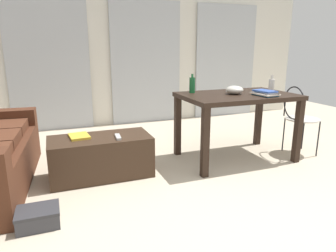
{
  "coord_description": "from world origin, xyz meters",
  "views": [
    {
      "loc": [
        -1.55,
        -1.63,
        1.3
      ],
      "look_at": [
        -0.35,
        1.53,
        0.43
      ],
      "focal_mm": 32.85,
      "sensor_mm": 36.0,
      "label": 1
    }
  ],
  "objects_px": {
    "tv_remote_primary": "(118,137)",
    "scissors": "(228,91)",
    "book_stack": "(265,93)",
    "shoebox": "(38,217)",
    "coffee_table": "(101,156)",
    "bowl": "(235,90)",
    "magazine": "(79,136)",
    "wire_chair": "(298,113)",
    "craft_table": "(237,103)",
    "bottle_far": "(192,85)",
    "bottle_near": "(271,85)"
  },
  "relations": [
    {
      "from": "craft_table",
      "to": "tv_remote_primary",
      "type": "bearing_deg",
      "value": -177.75
    },
    {
      "from": "wire_chair",
      "to": "bottle_near",
      "type": "height_order",
      "value": "bottle_near"
    },
    {
      "from": "coffee_table",
      "to": "tv_remote_primary",
      "type": "bearing_deg",
      "value": -28.84
    },
    {
      "from": "bowl",
      "to": "tv_remote_primary",
      "type": "relative_size",
      "value": 1.07
    },
    {
      "from": "bottle_far",
      "to": "bowl",
      "type": "bearing_deg",
      "value": -32.04
    },
    {
      "from": "bottle_far",
      "to": "tv_remote_primary",
      "type": "distance_m",
      "value": 1.1
    },
    {
      "from": "bowl",
      "to": "scissors",
      "type": "xyz_separation_m",
      "value": [
        0.06,
        0.24,
        -0.04
      ]
    },
    {
      "from": "craft_table",
      "to": "tv_remote_primary",
      "type": "xyz_separation_m",
      "value": [
        -1.41,
        -0.06,
        -0.24
      ]
    },
    {
      "from": "wire_chair",
      "to": "bottle_near",
      "type": "bearing_deg",
      "value": 159.45
    },
    {
      "from": "wire_chair",
      "to": "scissors",
      "type": "bearing_deg",
      "value": 153.74
    },
    {
      "from": "scissors",
      "to": "tv_remote_primary",
      "type": "distance_m",
      "value": 1.5
    },
    {
      "from": "book_stack",
      "to": "shoebox",
      "type": "distance_m",
      "value": 2.55
    },
    {
      "from": "coffee_table",
      "to": "book_stack",
      "type": "relative_size",
      "value": 3.42
    },
    {
      "from": "coffee_table",
      "to": "bottle_far",
      "type": "height_order",
      "value": "bottle_far"
    },
    {
      "from": "tv_remote_primary",
      "to": "scissors",
      "type": "bearing_deg",
      "value": 16.82
    },
    {
      "from": "tv_remote_primary",
      "to": "magazine",
      "type": "height_order",
      "value": "same"
    },
    {
      "from": "tv_remote_primary",
      "to": "wire_chair",
      "type": "bearing_deg",
      "value": 2.94
    },
    {
      "from": "bottle_near",
      "to": "magazine",
      "type": "bearing_deg",
      "value": 177.04
    },
    {
      "from": "shoebox",
      "to": "bowl",
      "type": "bearing_deg",
      "value": 19.14
    },
    {
      "from": "bottle_far",
      "to": "magazine",
      "type": "distance_m",
      "value": 1.4
    },
    {
      "from": "coffee_table",
      "to": "craft_table",
      "type": "height_order",
      "value": "craft_table"
    },
    {
      "from": "bottle_near",
      "to": "tv_remote_primary",
      "type": "bearing_deg",
      "value": -178.63
    },
    {
      "from": "book_stack",
      "to": "tv_remote_primary",
      "type": "bearing_deg",
      "value": 174.58
    },
    {
      "from": "scissors",
      "to": "magazine",
      "type": "bearing_deg",
      "value": -175.55
    },
    {
      "from": "coffee_table",
      "to": "tv_remote_primary",
      "type": "relative_size",
      "value": 5.47
    },
    {
      "from": "bottle_near",
      "to": "magazine",
      "type": "distance_m",
      "value": 2.27
    },
    {
      "from": "tv_remote_primary",
      "to": "magazine",
      "type": "bearing_deg",
      "value": 161.19
    },
    {
      "from": "craft_table",
      "to": "scissors",
      "type": "bearing_deg",
      "value": 85.51
    },
    {
      "from": "bottle_near",
      "to": "tv_remote_primary",
      "type": "relative_size",
      "value": 1.07
    },
    {
      "from": "magazine",
      "to": "book_stack",
      "type": "bearing_deg",
      "value": -14.29
    },
    {
      "from": "magazine",
      "to": "tv_remote_primary",
      "type": "bearing_deg",
      "value": -29.14
    },
    {
      "from": "tv_remote_primary",
      "to": "coffee_table",
      "type": "bearing_deg",
      "value": 156.17
    },
    {
      "from": "wire_chair",
      "to": "bottle_far",
      "type": "distance_m",
      "value": 1.35
    },
    {
      "from": "craft_table",
      "to": "wire_chair",
      "type": "height_order",
      "value": "wire_chair"
    },
    {
      "from": "book_stack",
      "to": "shoebox",
      "type": "bearing_deg",
      "value": -167.67
    },
    {
      "from": "coffee_table",
      "to": "wire_chair",
      "type": "bearing_deg",
      "value": -4.15
    },
    {
      "from": "bowl",
      "to": "shoebox",
      "type": "height_order",
      "value": "bowl"
    },
    {
      "from": "wire_chair",
      "to": "scissors",
      "type": "relative_size",
      "value": 7.63
    },
    {
      "from": "wire_chair",
      "to": "magazine",
      "type": "xyz_separation_m",
      "value": [
        -2.56,
        0.24,
        -0.09
      ]
    },
    {
      "from": "book_stack",
      "to": "bowl",
      "type": "bearing_deg",
      "value": 139.94
    },
    {
      "from": "coffee_table",
      "to": "magazine",
      "type": "bearing_deg",
      "value": 160.84
    },
    {
      "from": "bottle_far",
      "to": "magazine",
      "type": "relative_size",
      "value": 0.9
    },
    {
      "from": "craft_table",
      "to": "tv_remote_primary",
      "type": "relative_size",
      "value": 6.93
    },
    {
      "from": "shoebox",
      "to": "magazine",
      "type": "bearing_deg",
      "value": 64.74
    },
    {
      "from": "bottle_near",
      "to": "bottle_far",
      "type": "bearing_deg",
      "value": 163.1
    },
    {
      "from": "book_stack",
      "to": "tv_remote_primary",
      "type": "distance_m",
      "value": 1.68
    },
    {
      "from": "coffee_table",
      "to": "craft_table",
      "type": "relative_size",
      "value": 0.79
    },
    {
      "from": "craft_table",
      "to": "bottle_far",
      "type": "bearing_deg",
      "value": 149.66
    },
    {
      "from": "wire_chair",
      "to": "bottle_near",
      "type": "xyz_separation_m",
      "value": [
        -0.33,
        0.12,
        0.34
      ]
    },
    {
      "from": "bottle_far",
      "to": "bowl",
      "type": "distance_m",
      "value": 0.49
    }
  ]
}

